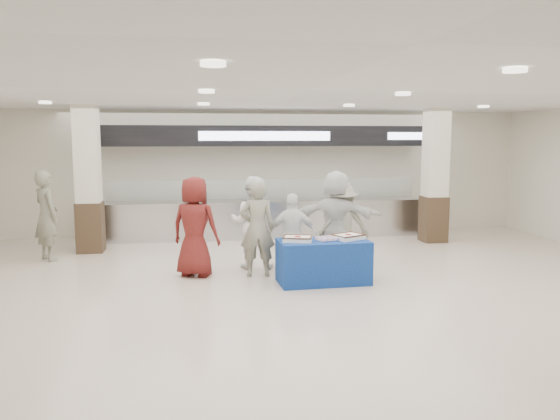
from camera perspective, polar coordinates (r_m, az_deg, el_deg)
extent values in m
plane|color=beige|center=(8.70, 2.75, -9.18)|extent=(14.00, 14.00, 0.00)
cube|color=silver|center=(13.82, -1.71, -1.00)|extent=(8.00, 0.80, 0.90)
cube|color=silver|center=(13.75, -1.71, 0.93)|extent=(8.00, 0.85, 0.04)
cube|color=white|center=(13.42, -1.56, 2.19)|extent=(7.60, 0.02, 0.50)
cube|color=black|center=(13.66, -1.74, 7.74)|extent=(8.40, 0.70, 0.50)
cube|color=silver|center=(13.31, -1.55, 7.74)|extent=(3.20, 0.03, 0.22)
cube|color=silver|center=(14.29, 13.88, 7.51)|extent=(1.40, 0.03, 0.18)
cube|color=#352518|center=(12.73, -19.19, -1.70)|extent=(0.55, 0.55, 1.10)
cube|color=silver|center=(12.58, -19.51, 5.51)|extent=(0.50, 0.50, 2.10)
cube|color=#352518|center=(13.74, 15.73, -0.91)|extent=(0.55, 0.55, 1.10)
cube|color=silver|center=(13.61, 15.97, 5.77)|extent=(0.50, 0.50, 2.10)
cube|color=navy|center=(9.52, 4.53, -5.38)|extent=(1.58, 0.84, 0.75)
cube|color=white|center=(9.33, 1.86, -3.05)|extent=(0.56, 0.49, 0.07)
cube|color=#4B2B15|center=(9.32, 1.86, -2.75)|extent=(0.56, 0.49, 0.02)
cylinder|color=#A51719|center=(9.32, 1.86, -2.79)|extent=(0.13, 0.13, 0.01)
cube|color=white|center=(9.58, 7.13, -2.81)|extent=(0.60, 0.56, 0.08)
cube|color=#4B2B15|center=(9.58, 7.14, -2.52)|extent=(0.60, 0.56, 0.02)
cylinder|color=#A51719|center=(9.58, 7.13, -2.56)|extent=(0.15, 0.15, 0.01)
cube|color=#AEAEB3|center=(9.44, 4.90, -3.13)|extent=(0.40, 0.35, 0.01)
imported|color=maroon|center=(9.97, -8.88, -1.73)|extent=(1.05, 0.90, 1.82)
imported|color=slate|center=(9.86, -2.39, -1.95)|extent=(0.65, 0.44, 1.75)
imported|color=white|center=(10.50, -2.89, -1.31)|extent=(1.02, 0.89, 1.78)
imported|color=white|center=(9.98, 1.36, -2.56)|extent=(0.93, 0.53, 1.50)
imported|color=slate|center=(10.89, 6.64, -1.52)|extent=(1.07, 0.66, 1.59)
imported|color=white|center=(10.84, 5.91, -0.79)|extent=(1.82, 1.18, 1.88)
imported|color=slate|center=(12.11, -23.21, -0.53)|extent=(0.77, 0.81, 1.86)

